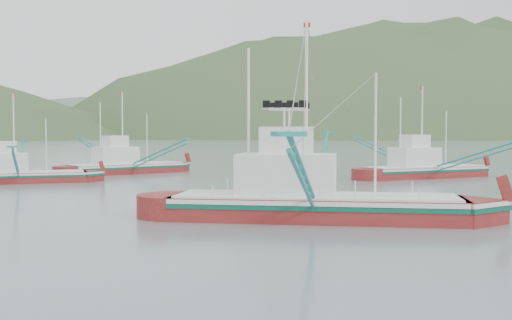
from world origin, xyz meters
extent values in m
plane|color=slate|center=(0.00, 0.00, 0.00)|extent=(1200.00, 1200.00, 0.00)
cube|color=maroon|center=(2.65, 2.54, 0.22)|extent=(16.64, 9.78, 2.16)
cube|color=silver|center=(2.65, 2.54, 1.13)|extent=(16.37, 9.75, 0.24)
cube|color=#0B4F3C|center=(2.65, 2.54, 0.86)|extent=(16.38, 9.77, 0.24)
cube|color=silver|center=(2.65, 2.54, 1.35)|extent=(15.81, 9.29, 0.13)
cube|color=silver|center=(1.14, 3.11, 2.48)|extent=(6.26, 5.14, 2.37)
cube|color=silver|center=(1.14, 3.11, 4.42)|extent=(3.46, 3.21, 1.51)
cylinder|color=white|center=(2.15, 2.73, 6.14)|extent=(0.17, 0.17, 9.70)
cylinder|color=white|center=(-0.88, 3.88, 5.42)|extent=(0.15, 0.15, 8.25)
cylinder|color=white|center=(5.67, 1.39, 4.69)|extent=(0.13, 0.13, 6.79)
cube|color=maroon|center=(23.37, 30.59, 0.19)|extent=(14.56, 7.07, 1.88)
cube|color=silver|center=(23.37, 30.59, 0.98)|extent=(14.31, 7.08, 0.21)
cube|color=#0B4F3C|center=(23.37, 30.59, 0.75)|extent=(14.31, 7.09, 0.21)
cube|color=silver|center=(23.37, 30.59, 1.17)|extent=(13.83, 6.72, 0.11)
cube|color=silver|center=(22.01, 30.24, 2.16)|extent=(5.28, 4.06, 2.06)
cube|color=silver|center=(22.01, 30.24, 3.85)|extent=(2.87, 2.60, 1.31)
cylinder|color=white|center=(22.92, 30.47, 5.35)|extent=(0.15, 0.15, 8.44)
cylinder|color=white|center=(20.19, 29.79, 4.71)|extent=(0.13, 0.13, 7.18)
cylinder|color=white|center=(26.10, 31.27, 4.08)|extent=(0.11, 0.11, 5.91)
cube|color=maroon|center=(-17.30, 32.39, 0.16)|extent=(12.59, 4.53, 1.64)
cube|color=silver|center=(-17.30, 32.39, 0.86)|extent=(12.36, 4.57, 0.18)
cube|color=#0B4F3C|center=(-17.30, 32.39, 0.66)|extent=(12.36, 4.58, 0.18)
cube|color=silver|center=(-17.30, 32.39, 1.03)|extent=(11.96, 4.30, 0.10)
cube|color=silver|center=(-18.52, 32.26, 1.89)|extent=(4.35, 3.03, 1.81)
cube|color=silver|center=(-18.52, 32.26, 3.37)|extent=(2.31, 2.02, 1.15)
cylinder|color=white|center=(-17.71, 32.35, 4.68)|extent=(0.13, 0.13, 7.39)
cylinder|color=white|center=(-14.85, 32.64, 3.57)|extent=(0.10, 0.10, 5.18)
cube|color=maroon|center=(-7.25, 43.52, 0.18)|extent=(13.77, 9.63, 1.82)
cube|color=silver|center=(-7.25, 43.52, 0.96)|extent=(13.56, 9.56, 0.20)
cube|color=#0B4F3C|center=(-7.25, 43.52, 0.73)|extent=(13.57, 9.58, 0.20)
cube|color=silver|center=(-7.25, 43.52, 1.14)|extent=(13.08, 9.15, 0.11)
cube|color=silver|center=(-8.45, 42.87, 2.09)|extent=(5.39, 4.71, 2.00)
cube|color=silver|center=(-8.45, 42.87, 3.73)|extent=(3.03, 2.88, 1.27)
cylinder|color=white|center=(-7.65, 43.30, 5.19)|extent=(0.15, 0.15, 8.20)
cylinder|color=white|center=(-10.06, 42.02, 4.58)|extent=(0.13, 0.13, 6.97)
cylinder|color=white|center=(-4.84, 44.80, 3.96)|extent=(0.11, 0.11, 5.74)
ellipsoid|color=#364D27|center=(240.00, 430.00, 0.00)|extent=(684.00, 432.00, 306.00)
ellipsoid|color=slate|center=(30.00, 560.00, 0.00)|extent=(960.00, 400.00, 240.00)
camera|label=1|loc=(-7.93, -31.37, 4.98)|focal=45.00mm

